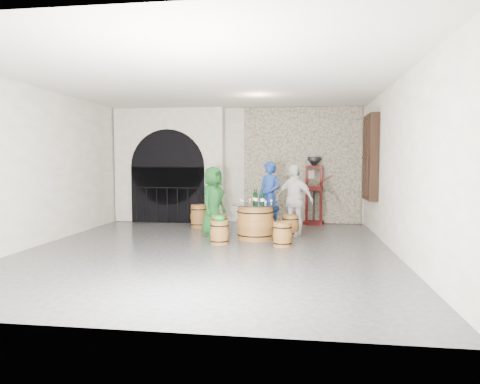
# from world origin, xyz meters

# --- Properties ---
(ground) EXTENTS (8.00, 8.00, 0.00)m
(ground) POSITION_xyz_m (0.00, 0.00, 0.00)
(ground) COLOR #2D2D2F
(ground) RESTS_ON ground
(wall_back) EXTENTS (8.00, 0.00, 8.00)m
(wall_back) POSITION_xyz_m (0.00, 4.00, 1.60)
(wall_back) COLOR beige
(wall_back) RESTS_ON ground
(wall_front) EXTENTS (8.00, 0.00, 8.00)m
(wall_front) POSITION_xyz_m (0.00, -4.00, 1.60)
(wall_front) COLOR beige
(wall_front) RESTS_ON ground
(wall_left) EXTENTS (0.00, 8.00, 8.00)m
(wall_left) POSITION_xyz_m (-3.50, 0.00, 1.60)
(wall_left) COLOR beige
(wall_left) RESTS_ON ground
(wall_right) EXTENTS (0.00, 8.00, 8.00)m
(wall_right) POSITION_xyz_m (3.50, 0.00, 1.60)
(wall_right) COLOR beige
(wall_right) RESTS_ON ground
(ceiling) EXTENTS (8.00, 8.00, 0.00)m
(ceiling) POSITION_xyz_m (0.00, 0.00, 3.20)
(ceiling) COLOR beige
(ceiling) RESTS_ON wall_back
(stone_facing_panel) EXTENTS (3.20, 0.12, 3.18)m
(stone_facing_panel) POSITION_xyz_m (1.80, 3.94, 1.60)
(stone_facing_panel) COLOR gray
(stone_facing_panel) RESTS_ON ground
(arched_opening) EXTENTS (3.10, 0.60, 3.19)m
(arched_opening) POSITION_xyz_m (-1.90, 3.74, 1.58)
(arched_opening) COLOR beige
(arched_opening) RESTS_ON ground
(shuttered_window) EXTENTS (0.23, 1.10, 2.00)m
(shuttered_window) POSITION_xyz_m (3.38, 2.40, 1.80)
(shuttered_window) COLOR black
(shuttered_window) RESTS_ON wall_right
(barrel_table) EXTENTS (1.00, 1.00, 0.77)m
(barrel_table) POSITION_xyz_m (0.79, 1.24, 0.38)
(barrel_table) COLOR brown
(barrel_table) RESTS_ON ground
(barrel_stool_left) EXTENTS (0.40, 0.40, 0.49)m
(barrel_stool_left) POSITION_xyz_m (-0.09, 1.57, 0.24)
(barrel_stool_left) COLOR brown
(barrel_stool_left) RESTS_ON ground
(barrel_stool_far) EXTENTS (0.40, 0.40, 0.49)m
(barrel_stool_far) POSITION_xyz_m (0.96, 2.17, 0.24)
(barrel_stool_far) COLOR brown
(barrel_stool_far) RESTS_ON ground
(barrel_stool_right) EXTENTS (0.40, 0.40, 0.49)m
(barrel_stool_right) POSITION_xyz_m (1.54, 1.80, 0.24)
(barrel_stool_right) COLOR brown
(barrel_stool_right) RESTS_ON ground
(barrel_stool_near_right) EXTENTS (0.40, 0.40, 0.49)m
(barrel_stool_near_right) POSITION_xyz_m (1.40, 0.53, 0.24)
(barrel_stool_near_right) COLOR brown
(barrel_stool_near_right) RESTS_ON ground
(barrel_stool_near_left) EXTENTS (0.40, 0.40, 0.49)m
(barrel_stool_near_left) POSITION_xyz_m (0.11, 0.59, 0.24)
(barrel_stool_near_left) COLOR brown
(barrel_stool_near_left) RESTS_ON ground
(green_cap) EXTENTS (0.25, 0.21, 0.11)m
(green_cap) POSITION_xyz_m (0.11, 0.59, 0.53)
(green_cap) COLOR #0B8228
(green_cap) RESTS_ON barrel_stool_near_left
(person_green) EXTENTS (0.72, 0.89, 1.58)m
(person_green) POSITION_xyz_m (-0.23, 1.62, 0.79)
(person_green) COLOR #134519
(person_green) RESTS_ON ground
(person_blue) EXTENTS (0.75, 0.67, 1.71)m
(person_blue) POSITION_xyz_m (1.01, 2.47, 0.85)
(person_blue) COLOR navy
(person_blue) RESTS_ON ground
(person_white) EXTENTS (1.03, 0.81, 1.64)m
(person_white) POSITION_xyz_m (1.61, 1.85, 0.82)
(person_white) COLOR silver
(person_white) RESTS_ON ground
(wine_bottle_left) EXTENTS (0.08, 0.08, 0.32)m
(wine_bottle_left) POSITION_xyz_m (0.80, 1.29, 0.90)
(wine_bottle_left) COLOR black
(wine_bottle_left) RESTS_ON barrel_table
(wine_bottle_center) EXTENTS (0.08, 0.08, 0.32)m
(wine_bottle_center) POSITION_xyz_m (0.94, 1.18, 0.90)
(wine_bottle_center) COLOR black
(wine_bottle_center) RESTS_ON barrel_table
(wine_bottle_right) EXTENTS (0.08, 0.08, 0.32)m
(wine_bottle_right) POSITION_xyz_m (0.74, 1.45, 0.90)
(wine_bottle_right) COLOR black
(wine_bottle_right) RESTS_ON barrel_table
(tasting_glass_a) EXTENTS (0.05, 0.05, 0.10)m
(tasting_glass_a) POSITION_xyz_m (0.50, 1.23, 0.82)
(tasting_glass_a) COLOR #BE7325
(tasting_glass_a) RESTS_ON barrel_table
(tasting_glass_b) EXTENTS (0.05, 0.05, 0.10)m
(tasting_glass_b) POSITION_xyz_m (1.13, 1.35, 0.82)
(tasting_glass_b) COLOR #BE7325
(tasting_glass_b) RESTS_ON barrel_table
(tasting_glass_c) EXTENTS (0.05, 0.05, 0.10)m
(tasting_glass_c) POSITION_xyz_m (0.64, 1.47, 0.82)
(tasting_glass_c) COLOR #BE7325
(tasting_glass_c) RESTS_ON barrel_table
(tasting_glass_d) EXTENTS (0.05, 0.05, 0.10)m
(tasting_glass_d) POSITION_xyz_m (0.97, 1.39, 0.82)
(tasting_glass_d) COLOR #BE7325
(tasting_glass_d) RESTS_ON barrel_table
(tasting_glass_e) EXTENTS (0.05, 0.05, 0.10)m
(tasting_glass_e) POSITION_xyz_m (1.02, 1.04, 0.82)
(tasting_glass_e) COLOR #BE7325
(tasting_glass_e) RESTS_ON barrel_table
(tasting_glass_f) EXTENTS (0.05, 0.05, 0.10)m
(tasting_glass_f) POSITION_xyz_m (0.44, 1.39, 0.82)
(tasting_glass_f) COLOR #BE7325
(tasting_glass_f) RESTS_ON barrel_table
(side_barrel) EXTENTS (0.44, 0.44, 0.59)m
(side_barrel) POSITION_xyz_m (-0.84, 2.76, 0.29)
(side_barrel) COLOR brown
(side_barrel) RESTS_ON ground
(corking_press) EXTENTS (0.77, 0.49, 1.83)m
(corking_press) POSITION_xyz_m (2.13, 3.66, 1.06)
(corking_press) COLOR #4A0E0C
(corking_press) RESTS_ON ground
(control_box) EXTENTS (0.18, 0.10, 0.22)m
(control_box) POSITION_xyz_m (2.05, 3.86, 1.35)
(control_box) COLOR silver
(control_box) RESTS_ON wall_back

